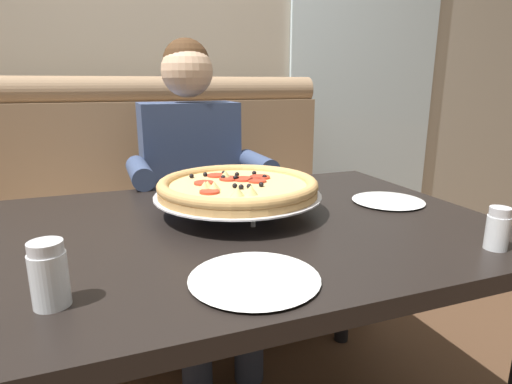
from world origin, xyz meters
name	(u,v)px	position (x,y,z in m)	size (l,w,h in m)	color
back_wall_with_window	(151,26)	(0.00, 1.51, 1.40)	(6.00, 0.12, 2.80)	#BCB29E
window_panel	(368,34)	(1.36, 1.43, 1.40)	(1.10, 0.02, 2.80)	white
booth_bench	(179,232)	(0.00, 0.94, 0.40)	(1.62, 0.78, 1.13)	#937556
dining_table	(241,252)	(0.00, 0.00, 0.66)	(1.33, 0.94, 0.74)	black
diner_main	(196,180)	(0.03, 0.67, 0.71)	(0.54, 0.64, 1.27)	#2D3342
pizza	(238,188)	(0.02, 0.08, 0.82)	(0.46, 0.46, 0.11)	silver
shaker_oregano	(497,232)	(0.47, -0.37, 0.78)	(0.05, 0.05, 0.10)	white
shaker_parmesan	(50,279)	(-0.43, -0.29, 0.79)	(0.06, 0.06, 0.11)	white
plate_near_left	(254,276)	(-0.08, -0.32, 0.75)	(0.25, 0.25, 0.02)	white
plate_near_right	(388,199)	(0.49, 0.03, 0.75)	(0.22, 0.22, 0.02)	white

